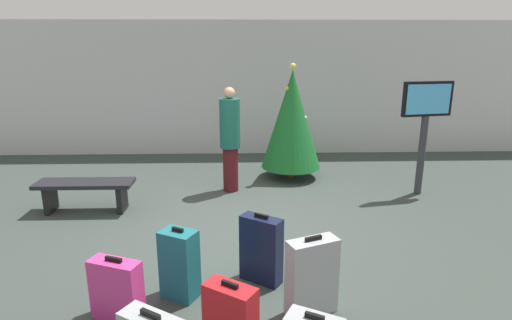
% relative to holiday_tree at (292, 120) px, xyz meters
% --- Properties ---
extents(ground_plane, '(16.00, 16.00, 0.00)m').
position_rel_holiday_tree_xyz_m(ground_plane, '(-0.97, -2.51, -1.13)').
color(ground_plane, '#38423D').
extents(back_wall, '(16.00, 0.20, 3.00)m').
position_rel_holiday_tree_xyz_m(back_wall, '(-0.97, 1.97, 0.37)').
color(back_wall, silver).
rests_on(back_wall, ground_plane).
extents(holiday_tree, '(1.12, 1.12, 2.16)m').
position_rel_holiday_tree_xyz_m(holiday_tree, '(0.00, 0.00, 0.00)').
color(holiday_tree, '#4C3319').
rests_on(holiday_tree, ground_plane).
extents(flight_info_kiosk, '(0.86, 0.24, 1.92)m').
position_rel_holiday_tree_xyz_m(flight_info_kiosk, '(2.09, -0.98, 0.21)').
color(flight_info_kiosk, '#333338').
rests_on(flight_info_kiosk, ground_plane).
extents(waiting_bench, '(1.45, 0.44, 0.48)m').
position_rel_holiday_tree_xyz_m(waiting_bench, '(-3.33, -1.60, -0.77)').
color(waiting_bench, black).
rests_on(waiting_bench, ground_plane).
extents(traveller_0, '(0.47, 0.47, 1.81)m').
position_rel_holiday_tree_xyz_m(traveller_0, '(-1.13, -0.71, -0.18)').
color(traveller_0, '#4C1419').
rests_on(traveller_0, ground_plane).
extents(suitcase_0, '(0.47, 0.40, 0.78)m').
position_rel_holiday_tree_xyz_m(suitcase_0, '(-0.73, -3.65, -0.76)').
color(suitcase_0, '#141938').
rests_on(suitcase_0, ground_plane).
extents(suitcase_1, '(0.42, 0.37, 0.76)m').
position_rel_holiday_tree_xyz_m(suitcase_1, '(-1.56, -3.92, -0.77)').
color(suitcase_1, '#19606B').
rests_on(suitcase_1, ground_plane).
extents(suitcase_3, '(0.52, 0.35, 0.63)m').
position_rel_holiday_tree_xyz_m(suitcase_3, '(-2.10, -4.25, -0.83)').
color(suitcase_3, '#E5388C').
rests_on(suitcase_3, ground_plane).
extents(suitcase_4, '(0.49, 0.42, 0.59)m').
position_rel_holiday_tree_xyz_m(suitcase_4, '(-1.03, -4.64, -0.85)').
color(suitcase_4, '#B2191E').
rests_on(suitcase_4, ground_plane).
extents(suitcase_6, '(0.52, 0.36, 0.80)m').
position_rel_holiday_tree_xyz_m(suitcase_6, '(-0.27, -4.22, -0.75)').
color(suitcase_6, '#9EA0A5').
rests_on(suitcase_6, ground_plane).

